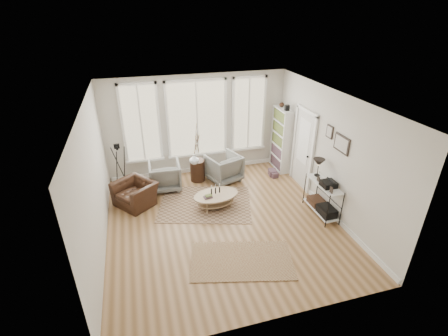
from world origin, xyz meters
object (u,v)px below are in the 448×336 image
object	(u,v)px
armchair_right	(224,168)
side_table	(197,153)
low_shelf	(323,195)
armchair_left	(165,176)
bookcase	(281,139)
coffee_table	(216,197)
accent_chair	(135,193)

from	to	relation	value
armchair_right	side_table	size ratio (longest dim) A/B	0.50
low_shelf	armchair_right	xyz separation A→B (m)	(-1.81, 2.25, -0.12)
armchair_left	bookcase	bearing A→B (deg)	-173.03
coffee_table	armchair_right	xyz separation A→B (m)	(0.56, 1.28, 0.12)
bookcase	low_shelf	size ratio (longest dim) A/B	1.58
coffee_table	side_table	distance (m)	1.60
side_table	coffee_table	bearing A→B (deg)	-84.05
low_shelf	side_table	size ratio (longest dim) A/B	0.75
low_shelf	armchair_left	xyz separation A→B (m)	(-3.47, 2.24, -0.13)
bookcase	low_shelf	distance (m)	2.56
bookcase	armchair_right	world-z (taller)	bookcase
coffee_table	armchair_right	size ratio (longest dim) A/B	1.41
coffee_table	accent_chair	distance (m)	2.04
coffee_table	accent_chair	bearing A→B (deg)	160.54
bookcase	side_table	size ratio (longest dim) A/B	1.18
coffee_table	bookcase	bearing A→B (deg)	32.68
bookcase	accent_chair	distance (m)	4.48
armchair_right	low_shelf	bearing A→B (deg)	109.50
coffee_table	accent_chair	world-z (taller)	accent_chair
armchair_right	side_table	bearing A→B (deg)	-35.28
low_shelf	accent_chair	size ratio (longest dim) A/B	1.37
low_shelf	accent_chair	distance (m)	4.60
armchair_right	accent_chair	world-z (taller)	armchair_right
accent_chair	low_shelf	bearing A→B (deg)	30.58
armchair_left	coffee_table	bearing A→B (deg)	133.27
accent_chair	armchair_right	bearing A→B (deg)	65.23
armchair_left	accent_chair	xyz separation A→B (m)	(-0.82, -0.60, -0.08)
low_shelf	accent_chair	xyz separation A→B (m)	(-4.29, 1.64, -0.20)
armchair_right	accent_chair	distance (m)	2.56
low_shelf	side_table	xyz separation A→B (m)	(-2.53, 2.45, 0.33)
low_shelf	coffee_table	bearing A→B (deg)	157.90
coffee_table	armchair_right	distance (m)	1.41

